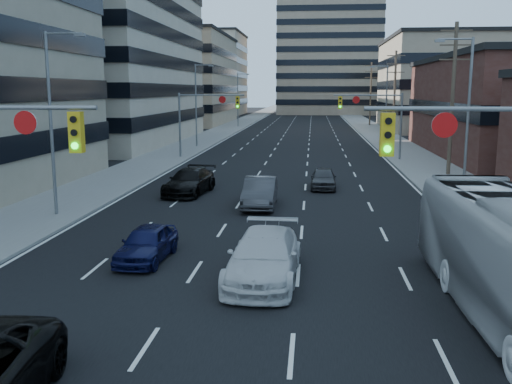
{
  "coord_description": "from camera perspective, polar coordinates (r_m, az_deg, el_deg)",
  "views": [
    {
      "loc": [
        2.21,
        -6.77,
        6.27
      ],
      "look_at": [
        -0.03,
        15.78,
        2.2
      ],
      "focal_mm": 40.0,
      "sensor_mm": 36.0,
      "label": 1
    }
  ],
  "objects": [
    {
      "name": "signal_far_left",
      "position": [
        52.74,
        -5.19,
        8.0
      ],
      "size": [
        6.09,
        0.33,
        6.0
      ],
      "color": "slate",
      "rests_on": "ground"
    },
    {
      "name": "sedan_black_far",
      "position": [
        34.87,
        -6.67,
        1.04
      ],
      "size": [
        2.77,
        5.52,
        1.54
      ],
      "primitive_type": "imported",
      "rotation": [
        0.0,
        0.0,
        -0.12
      ],
      "color": "black",
      "rests_on": "ground"
    },
    {
      "name": "sedan_grey_right",
      "position": [
        36.87,
        6.75,
        1.39
      ],
      "size": [
        1.66,
        4.01,
        1.36
      ],
      "primitive_type": "imported",
      "rotation": [
        0.0,
        0.0,
        -0.02
      ],
      "color": "#373739",
      "rests_on": "ground"
    },
    {
      "name": "office_right_far",
      "position": [
        97.47,
        19.51,
        10.04
      ],
      "size": [
        22.0,
        28.0,
        14.0
      ],
      "primitive_type": "cube",
      "color": "gray",
      "rests_on": "ground"
    },
    {
      "name": "office_left_mid",
      "position": [
        73.29,
        -18.57,
        15.73
      ],
      "size": [
        26.0,
        34.0,
        28.0
      ],
      "primitive_type": "cube",
      "color": "#ADA089",
      "rests_on": "ground"
    },
    {
      "name": "white_van",
      "position": [
        19.05,
        0.81,
        -6.49
      ],
      "size": [
        2.47,
        5.64,
        1.61
      ],
      "primitive_type": "imported",
      "rotation": [
        0.0,
        0.0,
        -0.04
      ],
      "color": "silver",
      "rests_on": "ground"
    },
    {
      "name": "road_surface",
      "position": [
        136.93,
        4.79,
        7.53
      ],
      "size": [
        18.0,
        300.0,
        0.02
      ],
      "primitive_type": "cube",
      "color": "black",
      "rests_on": "ground"
    },
    {
      "name": "sedan_grey_center",
      "position": [
        30.81,
        0.4,
        -0.05
      ],
      "size": [
        1.76,
        4.86,
        1.59
      ],
      "primitive_type": "imported",
      "rotation": [
        0.0,
        0.0,
        0.02
      ],
      "color": "#39383B",
      "rests_on": "ground"
    },
    {
      "name": "signal_far_right",
      "position": [
        52.09,
        11.81,
        7.8
      ],
      "size": [
        6.09,
        0.33,
        6.0
      ],
      "color": "slate",
      "rests_on": "ground"
    },
    {
      "name": "utility_pole_block",
      "position": [
        43.92,
        19.06,
        8.99
      ],
      "size": [
        2.2,
        0.28,
        11.0
      ],
      "color": "#4C3D2D",
      "rests_on": "ground"
    },
    {
      "name": "office_left_far",
      "position": [
        109.95,
        -8.27,
        10.98
      ],
      "size": [
        20.0,
        30.0,
        16.0
      ],
      "primitive_type": "cube",
      "color": "gray",
      "rests_on": "ground"
    },
    {
      "name": "utility_pole_midblock",
      "position": [
        73.45,
        13.68,
        9.51
      ],
      "size": [
        2.2,
        0.28,
        11.0
      ],
      "color": "#4C3D2D",
      "rests_on": "ground"
    },
    {
      "name": "streetlight_left_mid",
      "position": [
        63.04,
        -5.88,
        9.02
      ],
      "size": [
        2.03,
        0.22,
        9.0
      ],
      "color": "slate",
      "rests_on": "ground"
    },
    {
      "name": "bg_block_left",
      "position": [
        149.89,
        -6.08,
        11.55
      ],
      "size": [
        24.0,
        24.0,
        20.0
      ],
      "primitive_type": "cube",
      "color": "#ADA089",
      "rests_on": "ground"
    },
    {
      "name": "sidewalk_right",
      "position": [
        137.22,
        9.63,
        7.45
      ],
      "size": [
        5.0,
        300.0,
        0.15
      ],
      "primitive_type": "cube",
      "color": "slate",
      "rests_on": "ground"
    },
    {
      "name": "streetlight_left_near",
      "position": [
        29.59,
        -19.59,
        7.24
      ],
      "size": [
        2.03,
        0.22,
        9.0
      ],
      "color": "slate",
      "rests_on": "ground"
    },
    {
      "name": "streetlight_right_near",
      "position": [
        32.81,
        20.19,
        7.44
      ],
      "size": [
        2.03,
        0.22,
        9.0
      ],
      "color": "slate",
      "rests_on": "ground"
    },
    {
      "name": "bg_block_right",
      "position": [
        139.97,
        18.23,
        9.57
      ],
      "size": [
        22.0,
        22.0,
        12.0
      ],
      "primitive_type": "cube",
      "color": "gray",
      "rests_on": "ground"
    },
    {
      "name": "apartment_tower",
      "position": [
        158.45,
        7.36,
        18.35
      ],
      "size": [
        26.0,
        26.0,
        58.0
      ],
      "primitive_type": "cube",
      "color": "gray",
      "rests_on": "ground"
    },
    {
      "name": "sedan_blue",
      "position": [
        21.58,
        -10.86,
        -5.06
      ],
      "size": [
        1.76,
        3.96,
        1.33
      ],
      "primitive_type": "imported",
      "rotation": [
        0.0,
        0.0,
        -0.05
      ],
      "color": "#0E1039",
      "rests_on": "ground"
    },
    {
      "name": "sidewalk_left",
      "position": [
        137.59,
        -0.05,
        7.6
      ],
      "size": [
        5.0,
        300.0,
        0.15
      ],
      "primitive_type": "cube",
      "color": "slate",
      "rests_on": "ground"
    },
    {
      "name": "utility_pole_distant",
      "position": [
        103.25,
        11.39,
        9.71
      ],
      "size": [
        2.2,
        0.28,
        11.0
      ],
      "color": "#4C3D2D",
      "rests_on": "ground"
    },
    {
      "name": "streetlight_right_far",
      "position": [
        67.27,
        12.77,
        8.9
      ],
      "size": [
        2.03,
        0.22,
        9.0
      ],
      "color": "slate",
      "rests_on": "ground"
    },
    {
      "name": "streetlight_left_far",
      "position": [
        97.59,
        -1.74,
        9.46
      ],
      "size": [
        2.03,
        0.22,
        9.0
      ],
      "color": "slate",
      "rests_on": "ground"
    }
  ]
}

